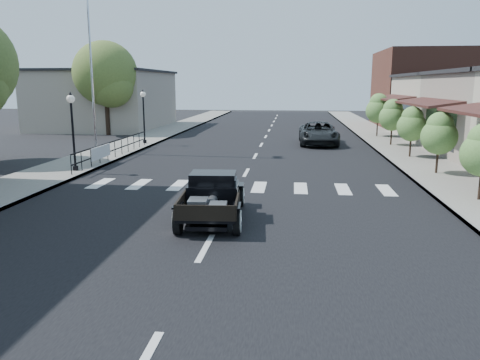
# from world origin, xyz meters

# --- Properties ---
(ground) EXTENTS (120.00, 120.00, 0.00)m
(ground) POSITION_xyz_m (0.00, 0.00, 0.00)
(ground) COLOR black
(ground) RESTS_ON ground
(road) EXTENTS (14.00, 80.00, 0.02)m
(road) POSITION_xyz_m (0.00, 15.00, 0.01)
(road) COLOR black
(road) RESTS_ON ground
(road_markings) EXTENTS (12.00, 60.00, 0.06)m
(road_markings) POSITION_xyz_m (0.00, 10.00, 0.00)
(road_markings) COLOR silver
(road_markings) RESTS_ON ground
(sidewalk_left) EXTENTS (3.00, 80.00, 0.15)m
(sidewalk_left) POSITION_xyz_m (-8.50, 15.00, 0.07)
(sidewalk_left) COLOR gray
(sidewalk_left) RESTS_ON ground
(sidewalk_right) EXTENTS (3.00, 80.00, 0.15)m
(sidewalk_right) POSITION_xyz_m (8.50, 15.00, 0.07)
(sidewalk_right) COLOR gray
(sidewalk_right) RESTS_ON ground
(low_building_left) EXTENTS (10.00, 12.00, 5.00)m
(low_building_left) POSITION_xyz_m (-15.00, 28.00, 2.50)
(low_building_left) COLOR #A69A8B
(low_building_left) RESTS_ON ground
(storefront_far) EXTENTS (10.00, 9.00, 4.50)m
(storefront_far) POSITION_xyz_m (15.00, 22.00, 2.25)
(storefront_far) COLOR #BCB39F
(storefront_far) RESTS_ON ground
(far_building_right) EXTENTS (11.00, 10.00, 7.00)m
(far_building_right) POSITION_xyz_m (15.50, 32.00, 3.50)
(far_building_right) COLOR brown
(far_building_right) RESTS_ON ground
(railing) EXTENTS (0.08, 10.00, 1.00)m
(railing) POSITION_xyz_m (-7.30, 10.00, 0.65)
(railing) COLOR black
(railing) RESTS_ON sidewalk_left
(banner) EXTENTS (0.04, 2.20, 0.60)m
(banner) POSITION_xyz_m (-7.22, 8.00, 0.45)
(banner) COLOR silver
(banner) RESTS_ON sidewalk_left
(lamp_post_b) EXTENTS (0.36, 0.36, 3.46)m
(lamp_post_b) POSITION_xyz_m (-7.60, 6.00, 1.88)
(lamp_post_b) COLOR black
(lamp_post_b) RESTS_ON sidewalk_left
(lamp_post_c) EXTENTS (0.36, 0.36, 3.46)m
(lamp_post_c) POSITION_xyz_m (-7.60, 16.00, 1.88)
(lamp_post_c) COLOR black
(lamp_post_c) RESTS_ON sidewalk_left
(flagpole) EXTENTS (0.12, 0.12, 13.03)m
(flagpole) POSITION_xyz_m (-9.20, 12.00, 6.66)
(flagpole) COLOR silver
(flagpole) RESTS_ON sidewalk_left
(big_tree_far) EXTENTS (4.94, 4.94, 7.26)m
(big_tree_far) POSITION_xyz_m (-12.50, 22.00, 3.63)
(big_tree_far) COLOR #4F642B
(big_tree_far) RESTS_ON ground
(small_tree_b) EXTENTS (1.52, 1.52, 2.54)m
(small_tree_b) POSITION_xyz_m (8.30, 7.18, 1.42)
(small_tree_b) COLOR #4F7C39
(small_tree_b) RESTS_ON sidewalk_right
(small_tree_c) EXTENTS (1.53, 1.53, 2.55)m
(small_tree_c) POSITION_xyz_m (8.30, 11.96, 1.43)
(small_tree_c) COLOR #4F7C39
(small_tree_c) RESTS_ON sidewalk_right
(small_tree_d) EXTENTS (1.67, 1.67, 2.78)m
(small_tree_d) POSITION_xyz_m (8.30, 16.99, 1.54)
(small_tree_d) COLOR #4F7C39
(small_tree_d) RESTS_ON sidewalk_right
(small_tree_e) EXTENTS (1.82, 1.82, 3.03)m
(small_tree_e) POSITION_xyz_m (8.30, 22.16, 1.67)
(small_tree_e) COLOR #4F7C39
(small_tree_e) RESTS_ON sidewalk_right
(hotrod_pickup) EXTENTS (2.18, 4.21, 1.42)m
(hotrod_pickup) POSITION_xyz_m (-0.24, -0.52, 0.71)
(hotrod_pickup) COLOR black
(hotrod_pickup) RESTS_ON ground
(second_car) EXTENTS (2.51, 5.38, 1.49)m
(second_car) POSITION_xyz_m (3.74, 17.72, 0.74)
(second_car) COLOR black
(second_car) RESTS_ON ground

